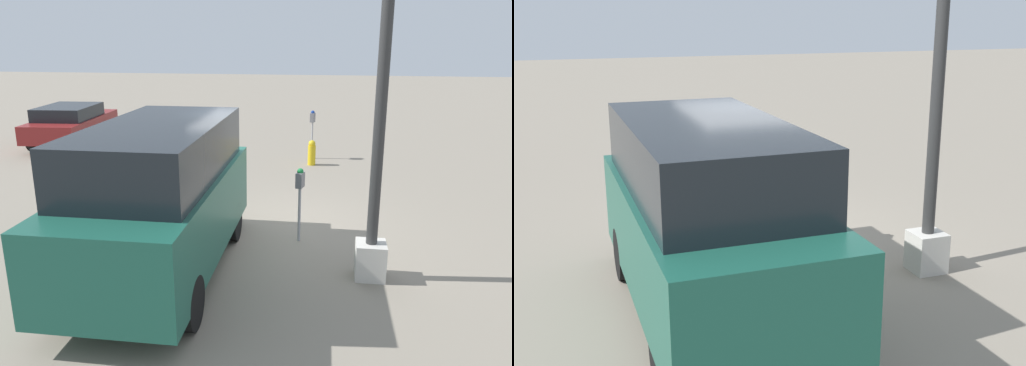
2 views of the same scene
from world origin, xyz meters
The scene contains 7 objects.
ground_plane centered at (0.00, 0.00, 0.00)m, with size 80.00×80.00×0.00m, color gray.
parking_meter_near centered at (0.43, 0.52, 0.97)m, with size 0.22×0.15×1.32m.
parking_meter_far centered at (-5.85, 0.46, 1.05)m, with size 0.22×0.15×1.42m.
lamp_post centered at (1.66, 1.66, 1.71)m, with size 0.44×0.44×5.28m.
parked_van centered at (1.94, -1.43, 1.21)m, with size 4.60×1.87×2.27m.
car_distant centered at (-6.76, -7.56, 0.71)m, with size 4.10×2.02×1.30m.
fire_hydrant centered at (-5.07, 0.50, 0.35)m, with size 0.22×0.22×0.70m.
Camera 1 is at (8.60, 1.01, 3.45)m, focal length 35.00 mm.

